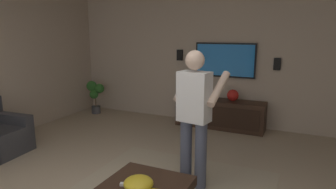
# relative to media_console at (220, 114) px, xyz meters

# --- Properties ---
(wall_back_tv) EXTENTS (0.10, 6.91, 2.77)m
(wall_back_tv) POSITION_rel_media_console_xyz_m (0.33, -0.05, 1.11)
(wall_back_tv) COLOR #BCA893
(wall_back_tv) RESTS_ON ground
(media_console) EXTENTS (0.45, 1.70, 0.55)m
(media_console) POSITION_rel_media_console_xyz_m (0.00, 0.00, 0.00)
(media_console) COLOR #332116
(media_console) RESTS_ON ground
(tv) EXTENTS (0.05, 1.18, 0.66)m
(tv) POSITION_rel_media_console_xyz_m (0.24, 0.00, 1.02)
(tv) COLOR black
(person_standing) EXTENTS (0.59, 0.60, 1.64)m
(person_standing) POSITION_rel_media_console_xyz_m (-2.34, -0.32, 0.66)
(person_standing) COLOR #4C5166
(person_standing) RESTS_ON ground
(potted_plant_short) EXTENTS (0.29, 0.38, 0.74)m
(potted_plant_short) POSITION_rel_media_console_xyz_m (-0.15, 2.87, 0.21)
(potted_plant_short) COLOR #4C4C51
(potted_plant_short) RESTS_ON ground
(bowl) EXTENTS (0.28, 0.28, 0.13)m
(bowl) POSITION_rel_media_console_xyz_m (-3.33, -0.13, 0.19)
(bowl) COLOR gold
(bowl) RESTS_ON coffee_table
(remote_white) EXTENTS (0.10, 0.16, 0.02)m
(remote_white) POSITION_rel_media_console_xyz_m (-3.31, 0.00, 0.14)
(remote_white) COLOR white
(remote_white) RESTS_ON coffee_table
(vase_round) EXTENTS (0.22, 0.22, 0.22)m
(vase_round) POSITION_rel_media_console_xyz_m (0.02, -0.23, 0.39)
(vase_round) COLOR red
(vase_round) RESTS_ON media_console
(wall_speaker_left) EXTENTS (0.06, 0.12, 0.22)m
(wall_speaker_left) POSITION_rel_media_console_xyz_m (0.25, -0.96, 0.99)
(wall_speaker_left) COLOR black
(wall_speaker_right) EXTENTS (0.06, 0.12, 0.22)m
(wall_speaker_right) POSITION_rel_media_console_xyz_m (0.25, 0.96, 1.09)
(wall_speaker_right) COLOR black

